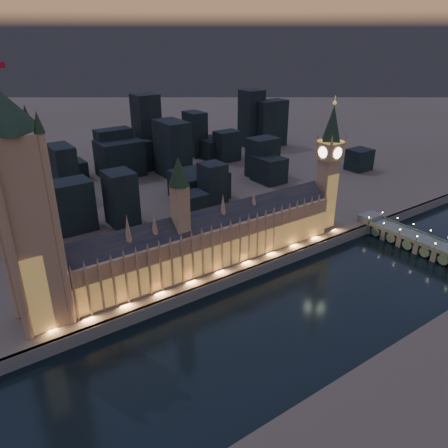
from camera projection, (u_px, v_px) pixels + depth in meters
ground_plane at (271, 317)px, 255.06m from camera, size 2000.00×2000.00×0.00m
north_bank at (39, 140)px, 640.51m from camera, size 2000.00×960.00×8.00m
embankment_wall at (230, 281)px, 283.94m from camera, size 2000.00×2.50×8.00m
palace_of_westminster at (207, 240)px, 288.15m from camera, size 202.00×22.72×78.00m
victoria_tower at (24, 207)px, 212.74m from camera, size 31.68×31.68×133.18m
elizabeth_tower at (329, 157)px, 331.38m from camera, size 18.00×18.00×101.70m
westminster_bridge at (423, 244)px, 326.87m from camera, size 18.42×113.00×15.90m
city_backdrop at (146, 159)px, 448.74m from camera, size 470.88×215.63×79.58m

